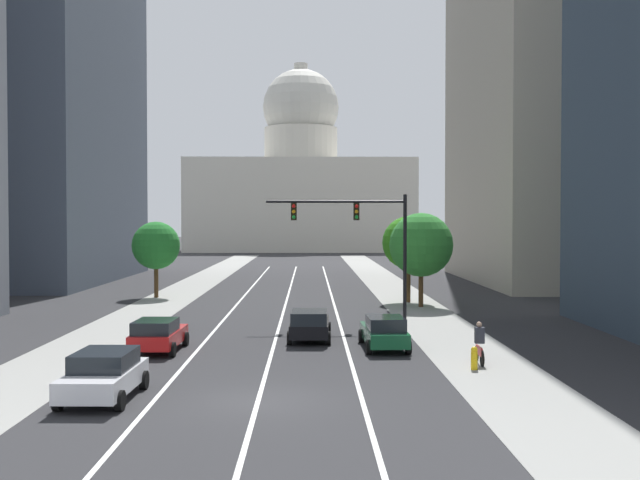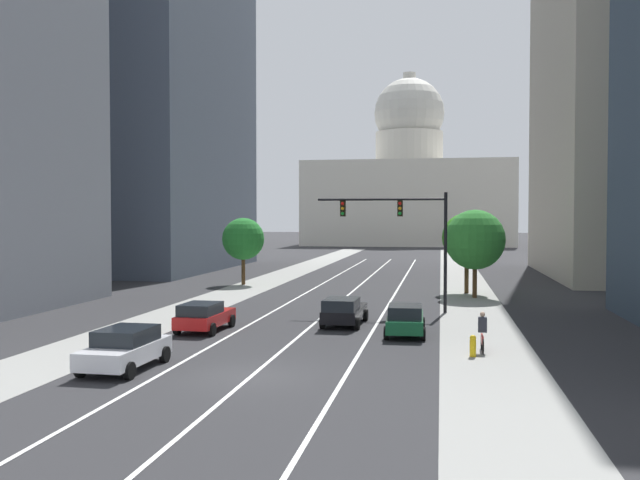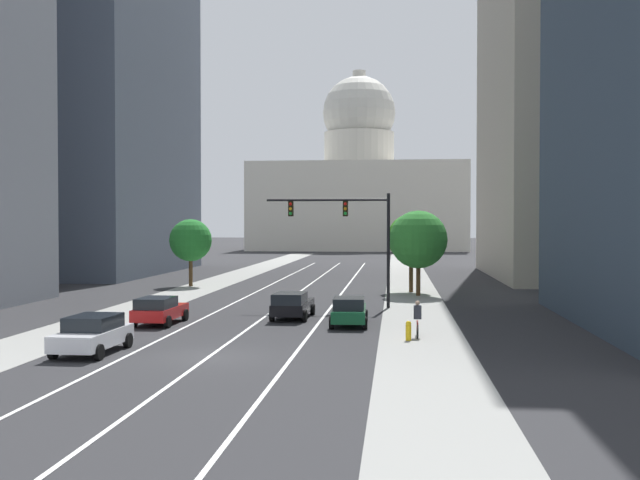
{
  "view_description": "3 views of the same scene",
  "coord_description": "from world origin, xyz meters",
  "px_view_note": "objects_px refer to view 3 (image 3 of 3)",
  "views": [
    {
      "loc": [
        1.64,
        -24.17,
        5.78
      ],
      "look_at": [
        2.36,
        27.59,
        4.43
      ],
      "focal_mm": 42.63,
      "sensor_mm": 36.0,
      "label": 1
    },
    {
      "loc": [
        6.68,
        -23.92,
        5.72
      ],
      "look_at": [
        -2.48,
        28.41,
        3.97
      ],
      "focal_mm": 38.82,
      "sensor_mm": 36.0,
      "label": 2
    },
    {
      "loc": [
        7.42,
        -29.51,
        5.37
      ],
      "look_at": [
        2.27,
        21.55,
        4.19
      ],
      "focal_mm": 42.31,
      "sensor_mm": 36.0,
      "label": 3
    }
  ],
  "objects_px": {
    "car_red": "(159,310)",
    "cyclist": "(417,319)",
    "car_black": "(292,305)",
    "fire_hydrant": "(408,331)",
    "car_green": "(349,311)",
    "street_tree_near_right": "(411,238)",
    "street_tree_near_left": "(191,240)",
    "capitol_building": "(359,191)",
    "car_white": "(93,333)",
    "traffic_signal_mast": "(351,225)",
    "street_tree_far_right": "(418,240)"
  },
  "relations": [
    {
      "from": "cyclist",
      "to": "capitol_building",
      "type": "bearing_deg",
      "value": 4.14
    },
    {
      "from": "car_green",
      "to": "traffic_signal_mast",
      "type": "distance_m",
      "value": 9.36
    },
    {
      "from": "traffic_signal_mast",
      "to": "car_black",
      "type": "bearing_deg",
      "value": -116.76
    },
    {
      "from": "car_white",
      "to": "traffic_signal_mast",
      "type": "xyz_separation_m",
      "value": [
        9.58,
        17.64,
        4.41
      ]
    },
    {
      "from": "fire_hydrant",
      "to": "cyclist",
      "type": "height_order",
      "value": "cyclist"
    },
    {
      "from": "capitol_building",
      "to": "car_black",
      "type": "relative_size",
      "value": 8.93
    },
    {
      "from": "cyclist",
      "to": "street_tree_near_left",
      "type": "relative_size",
      "value": 0.3
    },
    {
      "from": "car_white",
      "to": "fire_hydrant",
      "type": "bearing_deg",
      "value": -68.95
    },
    {
      "from": "car_black",
      "to": "street_tree_near_right",
      "type": "bearing_deg",
      "value": -20.67
    },
    {
      "from": "car_black",
      "to": "street_tree_near_left",
      "type": "height_order",
      "value": "street_tree_near_left"
    },
    {
      "from": "car_green",
      "to": "cyclist",
      "type": "relative_size",
      "value": 2.72
    },
    {
      "from": "cyclist",
      "to": "street_tree_near_right",
      "type": "bearing_deg",
      "value": -0.4
    },
    {
      "from": "car_green",
      "to": "street_tree_far_right",
      "type": "distance_m",
      "value": 17.28
    },
    {
      "from": "car_white",
      "to": "cyclist",
      "type": "xyz_separation_m",
      "value": [
        13.43,
        5.7,
        0.04
      ]
    },
    {
      "from": "traffic_signal_mast",
      "to": "street_tree_near_left",
      "type": "xyz_separation_m",
      "value": [
        -14.39,
        14.61,
        -1.34
      ]
    },
    {
      "from": "car_red",
      "to": "cyclist",
      "type": "distance_m",
      "value": 13.78
    },
    {
      "from": "car_white",
      "to": "traffic_signal_mast",
      "type": "relative_size",
      "value": 0.57
    },
    {
      "from": "car_white",
      "to": "fire_hydrant",
      "type": "relative_size",
      "value": 4.88
    },
    {
      "from": "cyclist",
      "to": "traffic_signal_mast",
      "type": "bearing_deg",
      "value": 17.87
    },
    {
      "from": "car_white",
      "to": "car_green",
      "type": "distance_m",
      "value": 13.73
    },
    {
      "from": "street_tree_near_right",
      "to": "car_black",
      "type": "bearing_deg",
      "value": -112.29
    },
    {
      "from": "car_black",
      "to": "street_tree_near_left",
      "type": "xyz_separation_m",
      "value": [
        -11.46,
        20.43,
        3.09
      ]
    },
    {
      "from": "car_green",
      "to": "fire_hydrant",
      "type": "relative_size",
      "value": 5.14
    },
    {
      "from": "car_white",
      "to": "car_red",
      "type": "xyz_separation_m",
      "value": [
        -0.01,
        8.78,
        -0.04
      ]
    },
    {
      "from": "cyclist",
      "to": "street_tree_far_right",
      "type": "height_order",
      "value": "street_tree_far_right"
    },
    {
      "from": "capitol_building",
      "to": "car_black",
      "type": "distance_m",
      "value": 111.03
    },
    {
      "from": "capitol_building",
      "to": "fire_hydrant",
      "type": "distance_m",
      "value": 118.5
    },
    {
      "from": "car_white",
      "to": "street_tree_far_right",
      "type": "distance_m",
      "value": 29.63
    },
    {
      "from": "capitol_building",
      "to": "car_white",
      "type": "distance_m",
      "value": 122.88
    },
    {
      "from": "car_green",
      "to": "cyclist",
      "type": "xyz_separation_m",
      "value": [
        3.44,
        -3.72,
        0.08
      ]
    },
    {
      "from": "fire_hydrant",
      "to": "cyclist",
      "type": "bearing_deg",
      "value": 68.04
    },
    {
      "from": "fire_hydrant",
      "to": "street_tree_near_right",
      "type": "height_order",
      "value": "street_tree_near_right"
    },
    {
      "from": "car_green",
      "to": "traffic_signal_mast",
      "type": "relative_size",
      "value": 0.6
    },
    {
      "from": "cyclist",
      "to": "street_tree_near_right",
      "type": "relative_size",
      "value": 0.28
    },
    {
      "from": "capitol_building",
      "to": "car_green",
      "type": "relative_size",
      "value": 8.96
    },
    {
      "from": "fire_hydrant",
      "to": "cyclist",
      "type": "distance_m",
      "value": 1.24
    },
    {
      "from": "car_black",
      "to": "fire_hydrant",
      "type": "relative_size",
      "value": 5.16
    },
    {
      "from": "capitol_building",
      "to": "car_white",
      "type": "height_order",
      "value": "capitol_building"
    },
    {
      "from": "cyclist",
      "to": "car_green",
      "type": "bearing_deg",
      "value": 42.78
    },
    {
      "from": "traffic_signal_mast",
      "to": "street_tree_far_right",
      "type": "distance_m",
      "value": 9.44
    },
    {
      "from": "capitol_building",
      "to": "car_red",
      "type": "height_order",
      "value": "capitol_building"
    },
    {
      "from": "capitol_building",
      "to": "traffic_signal_mast",
      "type": "distance_m",
      "value": 104.95
    },
    {
      "from": "capitol_building",
      "to": "cyclist",
      "type": "relative_size",
      "value": 24.37
    },
    {
      "from": "capitol_building",
      "to": "street_tree_far_right",
      "type": "relative_size",
      "value": 6.69
    },
    {
      "from": "street_tree_near_right",
      "to": "street_tree_near_left",
      "type": "bearing_deg",
      "value": 169.28
    },
    {
      "from": "car_white",
      "to": "street_tree_near_left",
      "type": "height_order",
      "value": "street_tree_near_left"
    },
    {
      "from": "car_red",
      "to": "street_tree_far_right",
      "type": "bearing_deg",
      "value": -37.78
    },
    {
      "from": "car_red",
      "to": "street_tree_near_left",
      "type": "bearing_deg",
      "value": 13.23
    },
    {
      "from": "car_red",
      "to": "traffic_signal_mast",
      "type": "distance_m",
      "value": 13.79
    },
    {
      "from": "capitol_building",
      "to": "car_green",
      "type": "bearing_deg",
      "value": -87.47
    }
  ]
}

